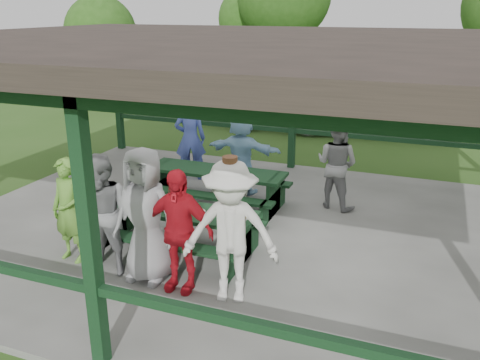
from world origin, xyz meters
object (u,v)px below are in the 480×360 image
at_px(contestant_white_fedora, 230,232).
at_px(spectator_lblue, 242,153).
at_px(contestant_red, 178,231).
at_px(farm_trailer, 239,102).
at_px(contestant_grey_mid, 145,215).
at_px(spectator_blue, 190,139).
at_px(pickup_truck, 373,107).
at_px(spectator_grey, 337,164).
at_px(picnic_table_far, 216,183).
at_px(contestant_grey_left, 104,216).
at_px(picnic_table_near, 173,224).
at_px(contestant_green, 69,210).

height_order(contestant_white_fedora, spectator_lblue, contestant_white_fedora).
xyz_separation_m(contestant_red, farm_trailer, (-3.23, 10.54, -0.24)).
relative_size(contestant_grey_mid, spectator_lblue, 1.13).
bearing_deg(contestant_red, spectator_blue, 112.99).
bearing_deg(spectator_lblue, contestant_grey_mid, 92.44).
xyz_separation_m(contestant_white_fedora, pickup_truck, (0.42, 10.89, -0.29)).
height_order(spectator_blue, spectator_grey, spectator_blue).
relative_size(contestant_red, spectator_lblue, 1.01).
relative_size(picnic_table_far, spectator_grey, 1.54).
distance_m(contestant_grey_left, pickup_truck, 11.14).
xyz_separation_m(spectator_lblue, pickup_truck, (1.75, 7.04, -0.19)).
distance_m(contestant_grey_left, farm_trailer, 10.73).
bearing_deg(spectator_lblue, contestant_red, 100.46).
height_order(contestant_red, farm_trailer, contestant_red).
bearing_deg(farm_trailer, contestant_white_fedora, -48.90).
height_order(picnic_table_far, contestant_white_fedora, contestant_white_fedora).
height_order(picnic_table_near, contestant_green, contestant_green).
distance_m(pickup_truck, farm_trailer, 4.42).
height_order(picnic_table_near, pickup_truck, pickup_truck).
distance_m(picnic_table_near, contestant_red, 1.16).
distance_m(spectator_lblue, spectator_grey, 1.97).
bearing_deg(farm_trailer, contestant_grey_left, -58.57).
height_order(picnic_table_near, spectator_grey, spectator_grey).
distance_m(contestant_green, spectator_blue, 4.12).
bearing_deg(spectator_grey, contestant_red, 88.18).
distance_m(spectator_grey, pickup_truck, 7.15).
bearing_deg(contestant_red, picnic_table_near, 120.97).
height_order(contestant_red, contestant_white_fedora, contestant_white_fedora).
distance_m(contestant_grey_mid, contestant_white_fedora, 1.30).
bearing_deg(farm_trailer, pickup_truck, 25.07).
bearing_deg(farm_trailer, spectator_grey, -35.32).
xyz_separation_m(spectator_blue, spectator_grey, (3.34, -0.52, -0.06)).
bearing_deg(contestant_grey_mid, spectator_grey, 64.00).
height_order(picnic_table_near, contestant_white_fedora, contestant_white_fedora).
distance_m(spectator_lblue, spectator_blue, 1.43).
bearing_deg(spectator_blue, pickup_truck, -138.21).
distance_m(contestant_grey_left, contestant_grey_mid, 0.64).
bearing_deg(spectator_lblue, contestant_white_fedora, 110.93).
relative_size(spectator_grey, farm_trailer, 0.42).
height_order(picnic_table_far, spectator_grey, spectator_grey).
relative_size(contestant_grey_left, spectator_lblue, 1.04).
xyz_separation_m(contestant_grey_left, spectator_lblue, (0.60, 3.86, -0.04)).
relative_size(spectator_blue, pickup_truck, 0.34).
xyz_separation_m(contestant_grey_mid, pickup_truck, (1.71, 10.82, -0.30)).
distance_m(picnic_table_near, spectator_blue, 3.65).
bearing_deg(contestant_white_fedora, spectator_lblue, 95.14).
bearing_deg(picnic_table_near, pickup_truck, 80.00).
relative_size(spectator_lblue, farm_trailer, 0.41).
relative_size(picnic_table_far, pickup_truck, 0.48).
height_order(picnic_table_near, spectator_blue, spectator_blue).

